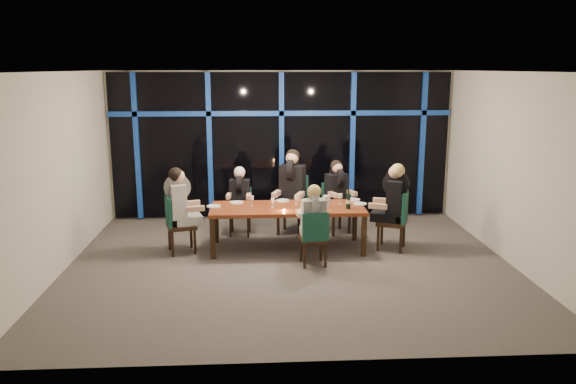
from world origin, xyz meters
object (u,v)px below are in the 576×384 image
diner_end_left (180,198)px  water_pitcher (326,202)px  chair_far_left (240,208)px  chair_far_mid (293,201)px  diner_near_mid (313,213)px  chair_near_mid (314,236)px  chair_end_right (397,217)px  diner_far_mid (292,179)px  diner_far_right (337,186)px  diner_far_left (240,191)px  dining_table (287,211)px  diner_end_right (393,194)px  chair_end_left (176,221)px  wine_bottle (348,201)px  chair_far_right (335,204)px

diner_end_left → water_pitcher: bearing=-106.4°
chair_far_left → chair_far_mid: (0.99, 0.07, 0.12)m
diner_near_mid → water_pitcher: size_ratio=4.22×
chair_near_mid → chair_end_right: bearing=-159.7°
diner_far_mid → diner_far_right: 0.86m
diner_far_left → diner_far_mid: 0.99m
chair_far_left → diner_far_right: (1.81, -0.02, 0.41)m
dining_table → chair_near_mid: size_ratio=2.93×
chair_end_right → diner_end_right: bearing=-90.0°
dining_table → diner_far_mid: diner_far_mid is taller
dining_table → chair_far_left: 1.28m
chair_end_right → chair_far_mid: bearing=-102.4°
chair_end_left → chair_end_right: bearing=-106.6°
chair_near_mid → diner_end_left: bearing=-26.5°
wine_bottle → water_pitcher: bearing=162.9°
diner_end_right → chair_far_right: bearing=-121.5°
diner_far_left → diner_end_left: bearing=-130.8°
dining_table → wine_bottle: bearing=-11.2°
chair_far_mid → diner_far_mid: (-0.03, -0.09, 0.43)m
chair_end_right → diner_far_mid: 2.09m
diner_near_mid → water_pitcher: bearing=-118.3°
dining_table → diner_near_mid: 0.90m
dining_table → water_pitcher: 0.68m
diner_far_right → wine_bottle: (0.02, -1.14, -0.02)m
chair_end_right → diner_end_right: 0.41m
chair_far_right → chair_near_mid: bearing=-129.7°
chair_far_left → wine_bottle: wine_bottle is taller
chair_end_left → diner_near_mid: 2.36m
chair_end_right → diner_far_mid: size_ratio=0.97×
diner_end_right → water_pitcher: (-1.13, 0.01, -0.12)m
dining_table → water_pitcher: water_pitcher is taller
chair_end_right → wine_bottle: 0.91m
dining_table → water_pitcher: size_ratio=12.67×
chair_far_left → diner_far_left: size_ratio=1.03×
chair_end_left → diner_far_right: (2.86, 1.04, 0.34)m
diner_far_left → chair_near_mid: bearing=-51.8°
diner_near_mid → chair_end_right: bearing=-162.1°
chair_near_mid → diner_end_right: 1.68m
dining_table → diner_near_mid: size_ratio=3.00×
chair_far_right → diner_end_right: bearing=-76.1°
chair_near_mid → dining_table: bearing=-73.4°
diner_far_mid → chair_far_mid: bearing=90.0°
diner_far_left → diner_near_mid: size_ratio=0.98×
diner_end_right → chair_far_mid: bearing=-102.9°
wine_bottle → diner_end_left: bearing=177.5°
chair_far_mid → wine_bottle: bearing=-35.1°
diner_end_right → diner_far_mid: bearing=-100.3°
diner_far_right → diner_near_mid: size_ratio=1.06×
water_pitcher → chair_far_left: bearing=155.5°
chair_end_left → diner_end_right: size_ratio=1.00×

